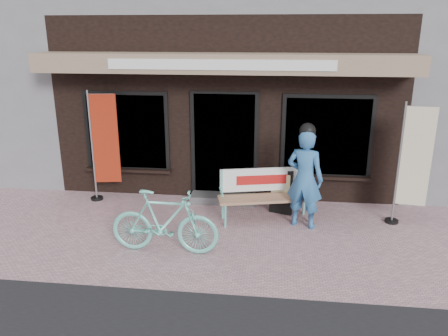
# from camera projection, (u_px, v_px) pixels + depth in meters

# --- Properties ---
(ground) EXTENTS (70.00, 70.00, 0.00)m
(ground) POSITION_uv_depth(u_px,v_px,m) (210.00, 241.00, 7.19)
(ground) COLOR #BC8F98
(ground) RESTS_ON ground
(storefront) EXTENTS (7.00, 6.77, 6.00)m
(storefront) POSITION_uv_depth(u_px,v_px,m) (238.00, 44.00, 11.00)
(storefront) COLOR black
(storefront) RESTS_ON ground
(bench) EXTENTS (1.78, 0.83, 0.94)m
(bench) POSITION_uv_depth(u_px,v_px,m) (265.00, 190.00, 7.90)
(bench) COLOR #68CBBA
(bench) RESTS_ON ground
(person) EXTENTS (0.74, 0.61, 1.86)m
(person) POSITION_uv_depth(u_px,v_px,m) (305.00, 177.00, 7.49)
(person) COLOR #2F68A3
(person) RESTS_ON ground
(bicycle) EXTENTS (1.71, 0.52, 1.02)m
(bicycle) POSITION_uv_depth(u_px,v_px,m) (164.00, 222.00, 6.69)
(bicycle) COLOR #68CBBA
(bicycle) RESTS_ON ground
(nobori_red) EXTENTS (0.66, 0.28, 2.24)m
(nobori_red) POSITION_uv_depth(u_px,v_px,m) (104.00, 145.00, 8.64)
(nobori_red) COLOR gray
(nobori_red) RESTS_ON ground
(nobori_cream) EXTENTS (0.65, 0.27, 2.19)m
(nobori_cream) POSITION_uv_depth(u_px,v_px,m) (412.00, 163.00, 7.51)
(nobori_cream) COLOR gray
(nobori_cream) RESTS_ON ground
(menu_stand) EXTENTS (0.43, 0.23, 0.87)m
(menu_stand) POSITION_uv_depth(u_px,v_px,m) (281.00, 191.00, 8.16)
(menu_stand) COLOR black
(menu_stand) RESTS_ON ground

